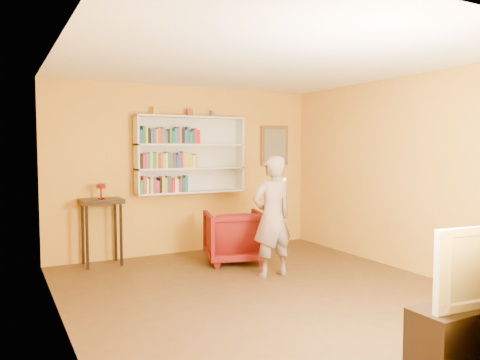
% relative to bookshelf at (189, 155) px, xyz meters
% --- Properties ---
extents(room_shell, '(5.30, 5.80, 2.88)m').
position_rel_bookshelf_xyz_m(room_shell, '(0.00, -2.41, -0.58)').
color(room_shell, '#422C15').
rests_on(room_shell, ground).
extents(bookshelf, '(1.80, 0.29, 1.23)m').
position_rel_bookshelf_xyz_m(bookshelf, '(0.00, 0.00, 0.00)').
color(bookshelf, silver).
rests_on(bookshelf, room_shell).
extents(books_row_lower, '(0.78, 0.19, 0.27)m').
position_rel_bookshelf_xyz_m(books_row_lower, '(-0.48, -0.11, -0.46)').
color(books_row_lower, '#19713A').
rests_on(books_row_lower, bookshelf).
extents(books_row_middle, '(0.92, 0.19, 0.26)m').
position_rel_bookshelf_xyz_m(books_row_middle, '(-0.41, -0.11, -0.08)').
color(books_row_middle, black).
rests_on(books_row_middle, bookshelf).
extents(books_row_upper, '(0.97, 0.19, 0.27)m').
position_rel_bookshelf_xyz_m(books_row_upper, '(-0.36, -0.11, 0.30)').
color(books_row_upper, '#1F458F').
rests_on(books_row_upper, bookshelf).
extents(ornament_left, '(0.08, 0.08, 0.11)m').
position_rel_bookshelf_xyz_m(ornament_left, '(-0.58, -0.06, 0.68)').
color(ornament_left, '#B78434').
rests_on(ornament_left, bookshelf).
extents(ornament_centre, '(0.08, 0.08, 0.12)m').
position_rel_bookshelf_xyz_m(ornament_centre, '(-0.02, -0.06, 0.68)').
color(ornament_centre, maroon).
rests_on(ornament_centre, bookshelf).
extents(ornament_right, '(0.07, 0.07, 0.09)m').
position_rel_bookshelf_xyz_m(ornament_right, '(0.39, -0.06, 0.67)').
color(ornament_right, '#495A7A').
rests_on(ornament_right, bookshelf).
extents(framed_painting, '(0.55, 0.05, 0.70)m').
position_rel_bookshelf_xyz_m(framed_painting, '(1.65, 0.05, 0.16)').
color(framed_painting, brown).
rests_on(framed_painting, room_shell).
extents(console_table, '(0.59, 0.45, 0.97)m').
position_rel_bookshelf_xyz_m(console_table, '(-1.44, -0.16, -0.79)').
color(console_table, black).
rests_on(console_table, ground).
extents(ruby_lustre, '(0.14, 0.14, 0.23)m').
position_rel_bookshelf_xyz_m(ruby_lustre, '(-1.44, -0.16, -0.46)').
color(ruby_lustre, maroon).
rests_on(ruby_lustre, console_table).
extents(armchair, '(1.03, 1.05, 0.78)m').
position_rel_bookshelf_xyz_m(armchair, '(0.35, -0.91, -1.21)').
color(armchair, '#4B0508').
rests_on(armchair, ground).
extents(person, '(0.60, 0.41, 1.61)m').
position_rel_bookshelf_xyz_m(person, '(0.43, -1.84, -0.79)').
color(person, '#756056').
rests_on(person, ground).
extents(game_remote, '(0.04, 0.15, 0.04)m').
position_rel_bookshelf_xyz_m(game_remote, '(0.33, -2.22, -0.27)').
color(game_remote, white).
rests_on(game_remote, person).
extents(tv_cabinet, '(1.27, 0.38, 0.45)m').
position_rel_bookshelf_xyz_m(tv_cabinet, '(0.66, -4.66, -1.37)').
color(tv_cabinet, black).
rests_on(tv_cabinet, ground).
extents(television, '(1.14, 0.27, 0.65)m').
position_rel_bookshelf_xyz_m(television, '(0.66, -4.66, -0.81)').
color(television, black).
rests_on(television, tv_cabinet).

